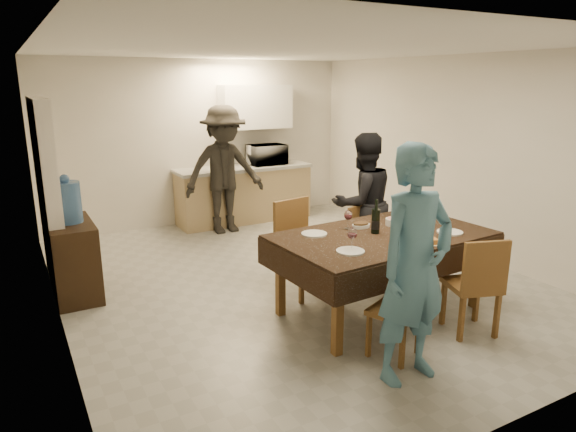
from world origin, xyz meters
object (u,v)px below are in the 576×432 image
object	(u,v)px
water_jug	(67,202)
person_kitchen	(224,170)
wine_bottle	(376,216)
console	(73,259)
water_pitcher	(414,221)
dining_table	(382,237)
savoury_tart	(417,240)
microwave	(267,155)
person_near	(415,266)
person_far	(363,203)

from	to	relation	value
water_jug	person_kitchen	world-z (taller)	person_kitchen
person_kitchen	wine_bottle	bearing A→B (deg)	-86.09
console	person_kitchen	size ratio (longest dim) A/B	0.46
water_pitcher	person_kitchen	xyz separation A→B (m)	(-0.63, 3.44, 0.05)
wine_bottle	console	bearing A→B (deg)	144.31
dining_table	water_pitcher	distance (m)	0.38
savoury_tart	microwave	bearing A→B (deg)	82.25
console	dining_table	bearing A→B (deg)	-35.89
dining_table	console	world-z (taller)	console
water_jug	person_near	size ratio (longest dim) A/B	0.23
person_near	microwave	bearing A→B (deg)	74.55
water_jug	savoury_tart	world-z (taller)	water_jug
savoury_tart	person_kitchen	bearing A→B (deg)	95.73
wine_bottle	person_near	xyz separation A→B (m)	(-0.50, -1.10, -0.06)
microwave	person_near	world-z (taller)	person_near
water_pitcher	savoury_tart	bearing A→B (deg)	-127.15
microwave	dining_table	bearing A→B (deg)	80.04
person_near	person_kitchen	world-z (taller)	person_kitchen
dining_table	person_far	world-z (taller)	person_far
water_pitcher	wine_bottle	bearing A→B (deg)	165.96
dining_table	wine_bottle	xyz separation A→B (m)	(-0.05, 0.05, 0.21)
wine_bottle	savoury_tart	size ratio (longest dim) A/B	0.87
wine_bottle	dining_table	bearing A→B (deg)	-45.00
console	microwave	world-z (taller)	microwave
console	water_jug	world-z (taller)	water_jug
water_jug	savoury_tart	size ratio (longest dim) A/B	1.11
dining_table	person_kitchen	bearing A→B (deg)	91.26
person_far	person_kitchen	distance (m)	2.48
wine_bottle	microwave	xyz separation A→B (m)	(0.72, 3.79, 0.09)
console	savoury_tart	xyz separation A→B (m)	(2.74, -2.29, 0.43)
water_jug	console	bearing A→B (deg)	0.00
water_jug	savoury_tart	xyz separation A→B (m)	(2.74, -2.29, -0.20)
dining_table	person_near	bearing A→B (deg)	-121.08
console	person_far	size ratio (longest dim) A/B	0.53
person_far	person_near	bearing A→B (deg)	64.15
console	water_jug	distance (m)	0.63
water_pitcher	person_far	world-z (taller)	person_far
microwave	person_kitchen	xyz separation A→B (m)	(-0.95, -0.45, -0.11)
wine_bottle	microwave	world-z (taller)	microwave
water_jug	wine_bottle	bearing A→B (deg)	-35.69
water_pitcher	savoury_tart	xyz separation A→B (m)	(-0.25, -0.33, -0.07)
savoury_tart	microwave	world-z (taller)	microwave
water_jug	microwave	xyz separation A→B (m)	(3.31, 1.93, 0.04)
savoury_tart	microwave	xyz separation A→B (m)	(0.57, 4.22, 0.23)
console	person_near	distance (m)	3.66
console	person_near	xyz separation A→B (m)	(2.09, -2.96, 0.51)
water_jug	wine_bottle	world-z (taller)	water_jug
microwave	wine_bottle	bearing A→B (deg)	79.18
water_jug	person_far	size ratio (longest dim) A/B	0.26
console	wine_bottle	distance (m)	3.24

